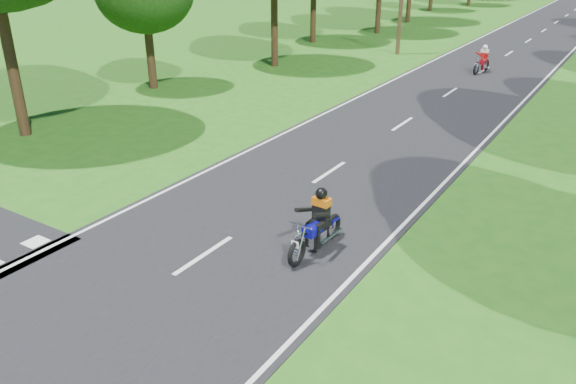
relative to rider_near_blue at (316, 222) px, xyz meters
The scene contains 5 objects.
ground 4.17m from the rider_near_blue, 120.33° to the right, with size 160.00×160.00×0.00m, color #1E5814.
main_road 46.52m from the rider_near_blue, 92.55° to the left, with size 7.00×140.00×0.02m, color black.
road_markings 44.65m from the rider_near_blue, 92.83° to the left, with size 7.40×140.00×0.01m.
rider_near_blue is the anchor object (origin of this frame).
rider_far_red 21.80m from the rider_near_blue, 95.41° to the left, with size 0.59×1.77×1.48m, color maroon, non-canonical shape.
Camera 1 is at (7.64, -6.37, 6.62)m, focal length 35.00 mm.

